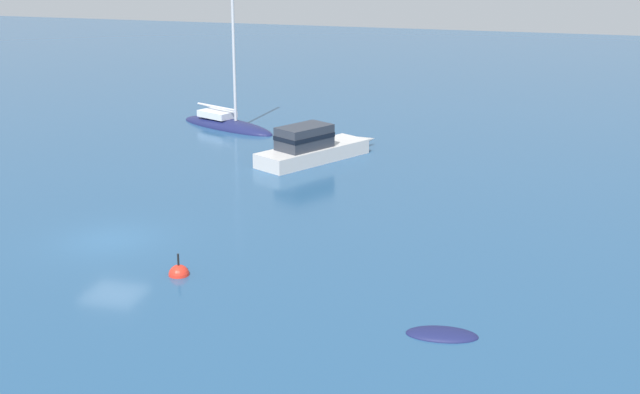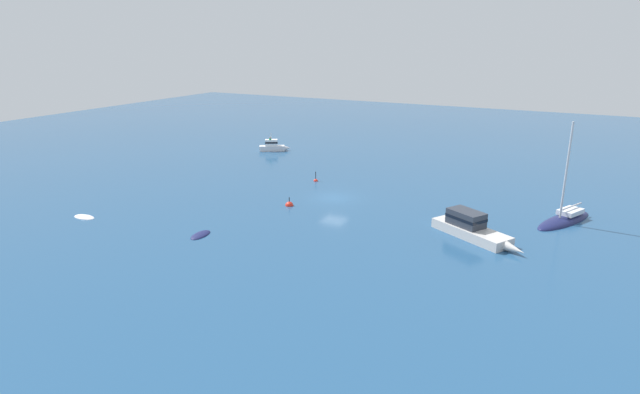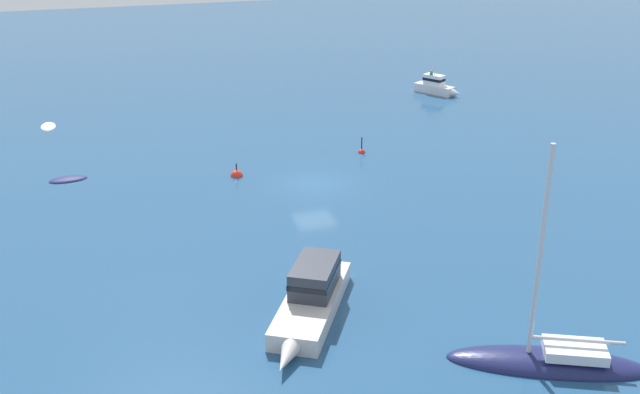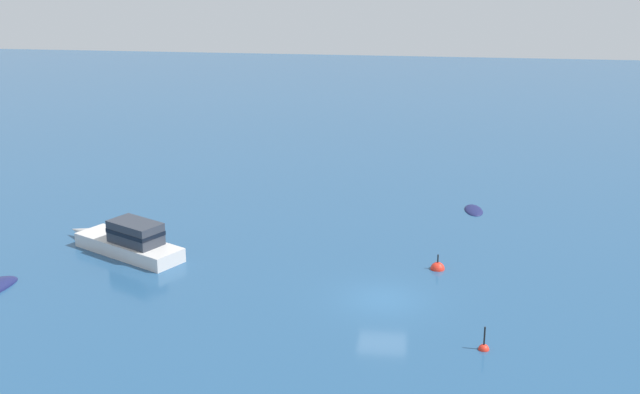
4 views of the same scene
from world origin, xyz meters
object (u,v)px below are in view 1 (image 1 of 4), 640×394
(yacht, at_px, (227,125))
(mooring_buoy, at_px, (179,275))
(skiff, at_px, (442,335))
(cabin_cruiser, at_px, (313,147))

(yacht, relative_size, mooring_buoy, 7.67)
(skiff, relative_size, cabin_cruiser, 0.30)
(skiff, bearing_deg, cabin_cruiser, -69.45)
(skiff, bearing_deg, yacht, -62.44)
(skiff, xyz_separation_m, yacht, (26.81, 17.87, 0.14))
(mooring_buoy, bearing_deg, skiff, -103.41)
(mooring_buoy, bearing_deg, yacht, 17.09)
(skiff, bearing_deg, mooring_buoy, -19.53)
(yacht, bearing_deg, cabin_cruiser, -15.62)
(cabin_cruiser, relative_size, mooring_buoy, 6.58)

